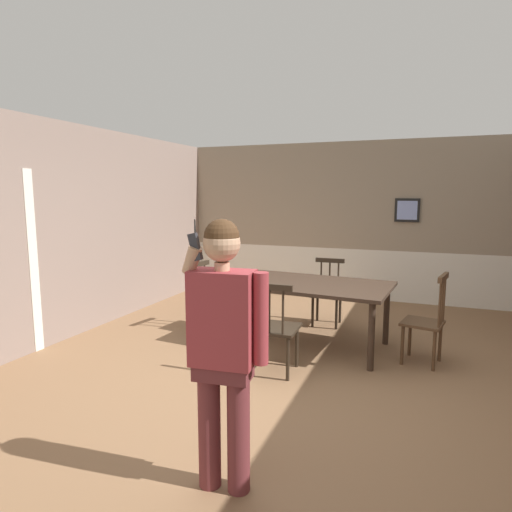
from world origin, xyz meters
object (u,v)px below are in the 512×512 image
chair_near_window (209,297)px  chair_at_table_head (426,321)px  dining_table (305,288)px  person_figure (224,340)px  chair_opposite_corner (327,293)px  chair_by_doorway (274,327)px

chair_near_window → chair_at_table_head: size_ratio=0.91×
dining_table → person_figure: person_figure is taller
chair_near_window → chair_opposite_corner: bearing=129.2°
chair_at_table_head → person_figure: (-1.15, -2.61, 0.49)m
chair_by_doorway → person_figure: bearing=-82.8°
chair_at_table_head → chair_by_doorway: bearing=131.2°
chair_opposite_corner → chair_near_window: bearing=27.7°
dining_table → chair_by_doorway: chair_by_doorway is taller
chair_near_window → person_figure: size_ratio=0.54×
chair_opposite_corner → person_figure: size_ratio=0.54×
chair_opposite_corner → dining_table: bearing=83.6°
chair_by_doorway → chair_opposite_corner: (0.15, 1.87, -0.03)m
chair_by_doorway → chair_at_table_head: 1.65m
dining_table → chair_opposite_corner: size_ratio=2.24×
chair_near_window → chair_at_table_head: (2.73, -0.24, 0.02)m
chair_near_window → person_figure: person_figure is taller
chair_at_table_head → chair_opposite_corner: (-1.29, 1.05, -0.02)m
chair_near_window → dining_table: bearing=94.8°
person_figure → chair_by_doorway: bearing=-86.8°
dining_table → chair_at_table_head: size_ratio=2.07×
dining_table → chair_opposite_corner: chair_opposite_corner is taller
chair_opposite_corner → person_figure: (0.14, -3.66, 0.51)m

